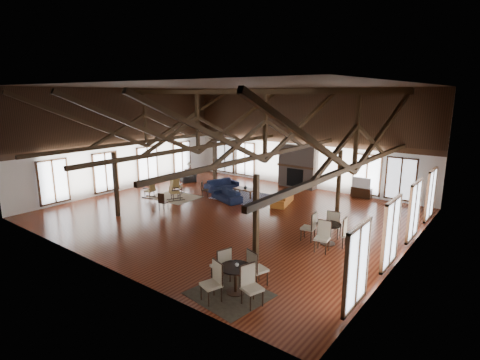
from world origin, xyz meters
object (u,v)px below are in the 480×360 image
Objects in this scene: sofa_orange at (282,199)px; cafe_table_near at (235,275)px; sofa_navy_left at (222,185)px; coffee_table at (245,190)px; cafe_table_far at (329,230)px; tv_console at (361,192)px; sofa_navy_front at (227,195)px; armchair at (188,177)px.

cafe_table_near reaches higher than sofa_orange.
coffee_table is (2.11, -0.47, 0.12)m from sofa_navy_left.
tv_console is (-1.36, 7.37, -0.29)m from cafe_table_far.
sofa_navy_front is 2.46m from sofa_navy_left.
cafe_table_far is at bearing 34.76° from sofa_orange.
sofa_navy_left is 1.86× the size of tv_console.
sofa_navy_left is 9.57m from cafe_table_far.
sofa_navy_front is 1.04× the size of sofa_orange.
cafe_table_far is at bearing -25.54° from coffee_table.
cafe_table_far reaches higher than tv_console.
armchair is at bearing -163.56° from tv_console.
cafe_table_far is at bearing -98.69° from sofa_navy_left.
cafe_table_near is at bearing -30.25° from sofa_navy_front.
sofa_orange is at bearing 3.83° from coffee_table.
armchair is 0.44× the size of cafe_table_far.
cafe_table_far reaches higher than sofa_orange.
tv_console is (7.34, 3.42, -0.02)m from sofa_navy_left.
sofa_orange is (4.50, -0.41, -0.02)m from sofa_navy_left.
sofa_orange is at bearing -126.57° from tv_console.
sofa_orange is 1.95× the size of armchair.
cafe_table_near reaches higher than tv_console.
sofa_orange is 1.51× the size of coffee_table.
coffee_table is at bearing -103.54° from sofa_orange.
cafe_table_near reaches higher than sofa_navy_front.
coffee_table is (0.32, 1.22, 0.13)m from sofa_navy_front.
armchair reaches higher than coffee_table.
cafe_table_near is (11.31, -9.29, 0.25)m from armchair.
sofa_navy_front is 0.90× the size of cafe_table_far.
sofa_orange is 7.73m from armchair.
sofa_navy_left is at bearing 155.42° from sofa_navy_front.
sofa_navy_left is at bearing -110.27° from sofa_orange.
tv_console is at bearing 93.54° from cafe_table_near.
coffee_table is 5.36m from armchair.
armchair is at bearing -110.44° from sofa_orange.
armchair is 0.88× the size of tv_console.
sofa_navy_left is 12.10m from cafe_table_near.
sofa_navy_left is 8.10m from tv_console.
cafe_table_far is (6.60, -3.48, 0.15)m from coffee_table.
cafe_table_far reaches higher than armchair.
cafe_table_far is at bearing -79.53° from tv_console.
armchair is 14.64m from cafe_table_near.
sofa_navy_front is 0.90× the size of cafe_table_near.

